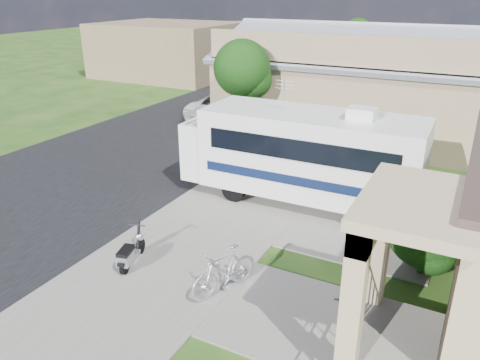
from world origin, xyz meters
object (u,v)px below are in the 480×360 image
at_px(motorhome, 302,153).
at_px(scooter, 131,252).
at_px(pickup_truck, 232,106).
at_px(shrub, 431,226).
at_px(bicycle, 224,273).
at_px(van, 286,78).
at_px(garden_hose, 349,309).

xyz_separation_m(motorhome, scooter, (-2.32, -5.69, -1.25)).
relative_size(motorhome, pickup_truck, 1.42).
xyz_separation_m(shrub, bicycle, (-3.94, -2.96, -0.76)).
distance_m(shrub, bicycle, 4.98).
xyz_separation_m(van, garden_hose, (9.99, -20.68, -0.86)).
distance_m(bicycle, van, 22.52).
height_order(motorhome, bicycle, motorhome).
distance_m(motorhome, scooter, 6.27).
distance_m(shrub, van, 21.50).
bearing_deg(motorhome, van, 113.15).
bearing_deg(shrub, scooter, -154.68).
bearing_deg(garden_hose, shrub, 62.71).
bearing_deg(van, pickup_truck, -93.24).
xyz_separation_m(scooter, garden_hose, (5.33, 0.76, -0.34)).
bearing_deg(pickup_truck, garden_hose, 138.46).
bearing_deg(scooter, shrub, 9.25).
bearing_deg(garden_hose, scooter, -171.87).
xyz_separation_m(shrub, garden_hose, (-1.20, -2.33, -1.22)).
distance_m(motorhome, van, 17.25).
relative_size(van, garden_hose, 17.65).
bearing_deg(bicycle, scooter, -155.51).
height_order(pickup_truck, garden_hose, pickup_truck).
bearing_deg(scooter, bicycle, -13.13).
relative_size(scooter, garden_hose, 3.74).
bearing_deg(bicycle, garden_hose, 34.48).
distance_m(pickup_truck, garden_hose, 16.21).
relative_size(shrub, scooter, 1.85).
height_order(motorhome, scooter, motorhome).
distance_m(bicycle, garden_hose, 2.84).
bearing_deg(motorhome, bicycle, -87.93).
bearing_deg(bicycle, van, 130.35).
bearing_deg(scooter, van, 86.19).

